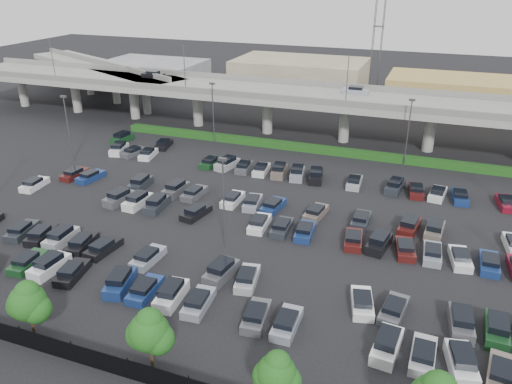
# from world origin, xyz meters

# --- Properties ---
(ground) EXTENTS (280.00, 280.00, 0.00)m
(ground) POSITION_xyz_m (0.00, 0.00, 0.00)
(ground) COLOR black
(overpass) EXTENTS (150.00, 13.00, 15.80)m
(overpass) POSITION_xyz_m (-0.22, 32.01, 6.97)
(overpass) COLOR gray
(overpass) RESTS_ON ground
(on_ramp) EXTENTS (50.93, 30.13, 8.80)m
(on_ramp) POSITION_xyz_m (-52.10, 43.05, 6.86)
(on_ramp) COLOR gray
(on_ramp) RESTS_ON ground
(hedge) EXTENTS (66.00, 1.60, 1.10)m
(hedge) POSITION_xyz_m (0.00, 25.00, 0.55)
(hedge) COLOR #123D11
(hedge) RESTS_ON ground
(fence) EXTENTS (70.00, 0.10, 2.00)m
(fence) POSITION_xyz_m (-0.05, -28.00, 0.90)
(fence) COLOR black
(fence) RESTS_ON ground
(tree_row) EXTENTS (65.07, 3.66, 5.94)m
(tree_row) POSITION_xyz_m (0.70, -26.53, 3.52)
(tree_row) COLOR #332316
(tree_row) RESTS_ON ground
(parked_cars) EXTENTS (63.02, 41.67, 1.67)m
(parked_cars) POSITION_xyz_m (0.71, -3.32, 0.62)
(parked_cars) COLOR #6C5E54
(parked_cars) RESTS_ON ground
(light_poles) EXTENTS (66.90, 48.38, 10.30)m
(light_poles) POSITION_xyz_m (-4.13, 2.00, 6.24)
(light_poles) COLOR #48484D
(light_poles) RESTS_ON ground
(distant_buildings) EXTENTS (138.00, 24.00, 9.00)m
(distant_buildings) POSITION_xyz_m (12.38, 61.81, 3.74)
(distant_buildings) COLOR slate
(distant_buildings) RESTS_ON ground
(comm_tower) EXTENTS (2.40, 2.40, 30.00)m
(comm_tower) POSITION_xyz_m (4.00, 74.00, 15.61)
(comm_tower) COLOR #48484D
(comm_tower) RESTS_ON ground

